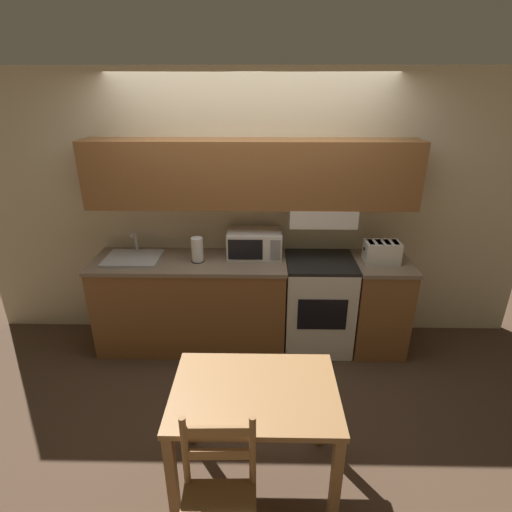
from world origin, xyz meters
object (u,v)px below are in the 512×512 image
microwave (255,244)px  toaster (382,252)px  chair_left_of_table (219,508)px  stove_range (318,303)px  dining_table (255,405)px  paper_towel_roll (197,250)px  sink_basin (133,258)px

microwave → toaster: size_ratio=1.55×
chair_left_of_table → toaster: bearing=55.8°
stove_range → microwave: size_ratio=1.81×
microwave → dining_table: microwave is taller
stove_range → toaster: (0.54, -0.02, 0.55)m
microwave → paper_towel_roll: 0.53m
stove_range → paper_towel_roll: size_ratio=4.01×
toaster → sink_basin: sink_basin is taller
sink_basin → paper_towel_roll: 0.62m
paper_towel_roll → dining_table: size_ratio=0.23×
dining_table → stove_range: bearing=69.2°
toaster → chair_left_of_table: bearing=-122.7°
dining_table → chair_left_of_table: bearing=-108.7°
chair_left_of_table → microwave: bearing=84.8°
sink_basin → dining_table: size_ratio=0.51×
microwave → dining_table: size_ratio=0.51×
toaster → dining_table: toaster is taller
paper_towel_roll → dining_table: 1.64m
sink_basin → dining_table: 1.94m
sink_basin → dining_table: sink_basin is taller
toaster → paper_towel_roll: 1.67m
toaster → sink_basin: bearing=179.8°
sink_basin → microwave: bearing=5.6°
sink_basin → chair_left_of_table: 2.31m
dining_table → chair_left_of_table: (-0.17, -0.51, -0.18)m
microwave → dining_table: bearing=-88.8°
chair_left_of_table → stove_range: bearing=68.2°
stove_range → dining_table: 1.64m
stove_range → chair_left_of_table: (-0.75, -2.03, -0.01)m
dining_table → chair_left_of_table: 0.57m
microwave → chair_left_of_table: microwave is taller
sink_basin → paper_towel_roll: (0.61, -0.03, 0.10)m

